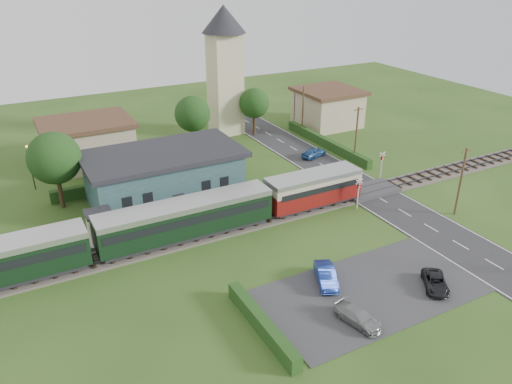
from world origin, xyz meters
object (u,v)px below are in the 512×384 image
car_park_dark (435,282)px  train (152,226)px  church_tower (225,61)px  pedestrian_far (106,232)px  house_east (328,107)px  crossing_signal_near (359,189)px  car_park_blue (326,276)px  station_building (164,175)px  pedestrian_near (258,194)px  equipment_hut (100,225)px  car_park_silver (358,317)px  house_west (88,142)px  car_on_road (314,152)px  crossing_signal_far (382,161)px

car_park_dark → train: bearing=172.1°
church_tower → car_park_dark: size_ratio=4.96×
church_tower → pedestrian_far: bearing=-134.0°
house_east → train: bearing=-147.3°
crossing_signal_near → car_park_blue: 13.83m
church_tower → pedestrian_far: 33.84m
station_building → pedestrian_near: (7.70, -6.32, -1.30)m
equipment_hut → crossing_signal_near: 25.04m
equipment_hut → church_tower: size_ratio=0.14×
car_park_blue → station_building: bearing=130.7°
car_park_silver → pedestrian_far: bearing=110.6°
car_park_blue → equipment_hut: bearing=157.9°
car_park_blue → pedestrian_near: size_ratio=2.03×
house_west → house_east: bearing=-1.6°
train → pedestrian_near: train is taller
house_west → car_park_dark: 43.10m
car_park_silver → pedestrian_near: bearing=69.1°
house_east → car_park_dark: bearing=-113.9°
house_west → house_east: size_ratio=1.23×
house_east → car_on_road: house_east is taller
church_tower → car_park_dark: (-1.88, -42.04, -9.65)m
train → car_park_blue: (10.30, -11.50, -1.46)m
car_on_road → car_park_dark: (-7.46, -27.65, -0.10)m
equipment_hut → crossing_signal_near: crossing_signal_near is taller
equipment_hut → car_on_road: equipment_hut is taller
station_building → house_west: (-5.00, 14.01, 0.10)m
equipment_hut → crossing_signal_far: (31.60, -0.81, 0.39)m
car_park_silver → car_park_blue: bearing=67.0°
equipment_hut → station_building: station_building is taller
car_on_road → car_park_blue: car_park_blue is taller
house_west → car_park_dark: (18.12, -39.04, -2.22)m
equipment_hut → crossing_signal_far: crossing_signal_far is taller
pedestrian_near → house_east: bearing=-146.7°
crossing_signal_near → car_park_dark: 14.11m
house_east → car_on_road: (-9.42, -10.39, -2.12)m
church_tower → crossing_signal_near: 29.57m
pedestrian_near → car_park_dark: bearing=98.6°
station_building → church_tower: church_tower is taller
church_tower → car_park_blue: church_tower is taller
house_west → car_park_dark: size_ratio=3.04×
house_east → car_park_blue: (-23.92, -33.50, -2.08)m
crossing_signal_near → car_park_silver: (-11.15, -14.09, -1.52)m
car_on_road → car_park_dark: car_on_road is taller
car_on_road → pedestrian_far: size_ratio=2.17×
train → church_tower: size_ratio=2.45×
house_east → crossing_signal_near: house_east is taller
pedestrian_far → crossing_signal_near: bearing=-112.0°
crossing_signal_near → pedestrian_far: (-24.07, 4.92, -0.85)m
church_tower → house_east: (15.00, -4.00, -7.43)m
crossing_signal_near → pedestrian_near: (-8.70, 5.08, -0.75)m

